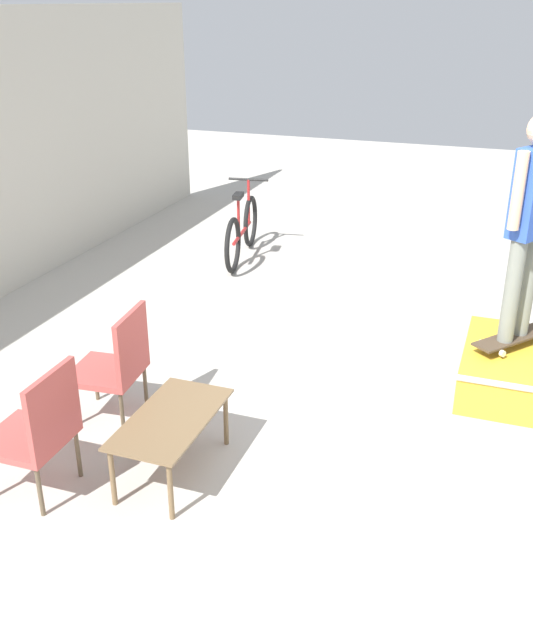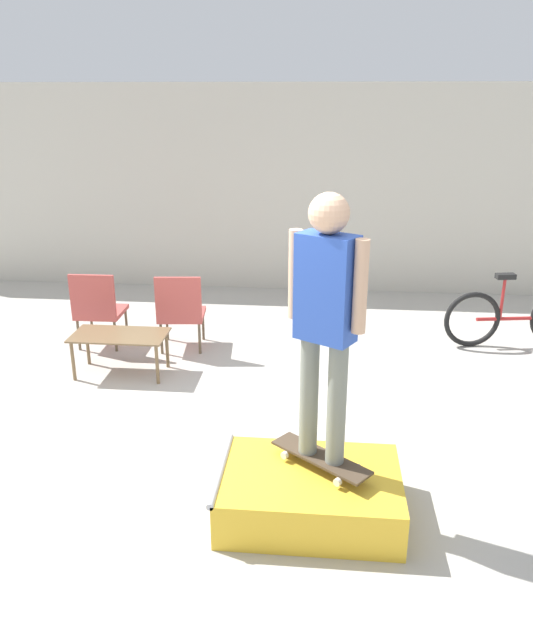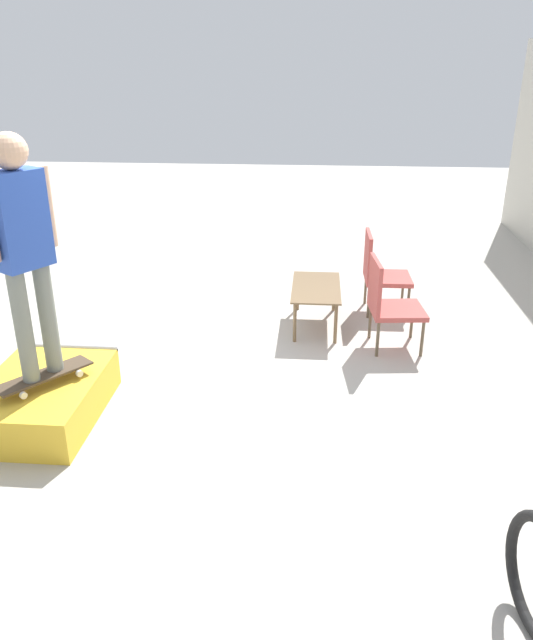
{
  "view_description": "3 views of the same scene",
  "coord_description": "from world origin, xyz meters",
  "px_view_note": "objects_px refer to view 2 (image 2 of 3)",
  "views": [
    {
      "loc": [
        -4.8,
        -0.53,
        3.05
      ],
      "look_at": [
        0.21,
        1.28,
        0.64
      ],
      "focal_mm": 40.0,
      "sensor_mm": 36.0,
      "label": 1
    },
    {
      "loc": [
        1.01,
        -4.46,
        2.85
      ],
      "look_at": [
        0.45,
        1.37,
        0.71
      ],
      "focal_mm": 35.0,
      "sensor_mm": 36.0,
      "label": 2
    },
    {
      "loc": [
        5.23,
        1.47,
        2.76
      ],
      "look_at": [
        0.22,
        1.06,
        0.62
      ],
      "focal_mm": 35.0,
      "sensor_mm": 36.0,
      "label": 3
    }
  ],
  "objects_px": {
    "coffee_table": "(120,339)",
    "patio_chair_right": "(181,309)",
    "skate_ramp_box": "(309,494)",
    "patio_chair_left": "(98,307)",
    "bicycle": "(516,317)",
    "person_skater": "(326,308)",
    "skateboard_on_ramp": "(321,458)"
  },
  "relations": [
    {
      "from": "patio_chair_left",
      "to": "patio_chair_right",
      "type": "distance_m",
      "value": 0.98
    },
    {
      "from": "patio_chair_left",
      "to": "bicycle",
      "type": "relative_size",
      "value": 0.54
    },
    {
      "from": "patio_chair_right",
      "to": "coffee_table",
      "type": "bearing_deg",
      "value": 49.65
    },
    {
      "from": "patio_chair_left",
      "to": "bicycle",
      "type": "bearing_deg",
      "value": -174.97
    },
    {
      "from": "coffee_table",
      "to": "patio_chair_right",
      "type": "relative_size",
      "value": 1.07
    },
    {
      "from": "person_skater",
      "to": "patio_chair_right",
      "type": "xyz_separation_m",
      "value": [
        -1.66,
        2.85,
        -1.04
      ]
    },
    {
      "from": "patio_chair_left",
      "to": "bicycle",
      "type": "height_order",
      "value": "bicycle"
    },
    {
      "from": "skate_ramp_box",
      "to": "patio_chair_left",
      "type": "relative_size",
      "value": 1.39
    },
    {
      "from": "patio_chair_left",
      "to": "patio_chair_right",
      "type": "relative_size",
      "value": 1.0
    },
    {
      "from": "skate_ramp_box",
      "to": "patio_chair_right",
      "type": "distance_m",
      "value": 3.34
    },
    {
      "from": "person_skater",
      "to": "skate_ramp_box",
      "type": "bearing_deg",
      "value": -102.65
    },
    {
      "from": "skateboard_on_ramp",
      "to": "patio_chair_left",
      "type": "xyz_separation_m",
      "value": [
        -2.64,
        2.85,
        0.08
      ]
    },
    {
      "from": "patio_chair_right",
      "to": "person_skater",
      "type": "bearing_deg",
      "value": 114.59
    },
    {
      "from": "coffee_table",
      "to": "patio_chair_left",
      "type": "height_order",
      "value": "patio_chair_left"
    },
    {
      "from": "coffee_table",
      "to": "bicycle",
      "type": "xyz_separation_m",
      "value": [
        4.41,
        1.24,
        -0.04
      ]
    },
    {
      "from": "patio_chair_right",
      "to": "skateboard_on_ramp",
      "type": "bearing_deg",
      "value": 114.59
    },
    {
      "from": "coffee_table",
      "to": "bicycle",
      "type": "distance_m",
      "value": 4.58
    },
    {
      "from": "person_skater",
      "to": "skateboard_on_ramp",
      "type": "bearing_deg",
      "value": -149.62
    },
    {
      "from": "skateboard_on_ramp",
      "to": "person_skater",
      "type": "distance_m",
      "value": 1.12
    },
    {
      "from": "skate_ramp_box",
      "to": "person_skater",
      "type": "height_order",
      "value": "person_skater"
    },
    {
      "from": "skateboard_on_ramp",
      "to": "coffee_table",
      "type": "distance_m",
      "value": 3.03
    },
    {
      "from": "coffee_table",
      "to": "patio_chair_right",
      "type": "height_order",
      "value": "patio_chair_right"
    },
    {
      "from": "skate_ramp_box",
      "to": "bicycle",
      "type": "height_order",
      "value": "bicycle"
    },
    {
      "from": "skateboard_on_ramp",
      "to": "patio_chair_right",
      "type": "distance_m",
      "value": 3.29
    },
    {
      "from": "coffee_table",
      "to": "person_skater",
      "type": "bearing_deg",
      "value": -44.68
    },
    {
      "from": "person_skater",
      "to": "coffee_table",
      "type": "height_order",
      "value": "person_skater"
    },
    {
      "from": "patio_chair_right",
      "to": "bicycle",
      "type": "bearing_deg",
      "value": -178.06
    },
    {
      "from": "coffee_table",
      "to": "patio_chair_right",
      "type": "bearing_deg",
      "value": 55.26
    },
    {
      "from": "patio_chair_right",
      "to": "skate_ramp_box",
      "type": "bearing_deg",
      "value": 112.88
    },
    {
      "from": "person_skater",
      "to": "bicycle",
      "type": "height_order",
      "value": "person_skater"
    },
    {
      "from": "skateboard_on_ramp",
      "to": "patio_chair_right",
      "type": "relative_size",
      "value": 0.79
    },
    {
      "from": "coffee_table",
      "to": "patio_chair_left",
      "type": "distance_m",
      "value": 0.87
    }
  ]
}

